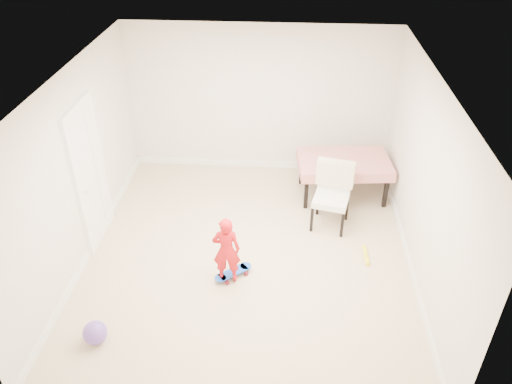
# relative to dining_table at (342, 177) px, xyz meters

# --- Properties ---
(ground) EXTENTS (5.00, 5.00, 0.00)m
(ground) POSITION_rel_dining_table_xyz_m (-1.43, -1.67, -0.34)
(ground) COLOR tan
(ground) RESTS_ON ground
(ceiling) EXTENTS (4.50, 5.00, 0.04)m
(ceiling) POSITION_rel_dining_table_xyz_m (-1.43, -1.67, 2.24)
(ceiling) COLOR white
(ceiling) RESTS_ON wall_back
(wall_back) EXTENTS (4.50, 0.04, 2.60)m
(wall_back) POSITION_rel_dining_table_xyz_m (-1.43, 0.81, 0.96)
(wall_back) COLOR beige
(wall_back) RESTS_ON ground
(wall_front) EXTENTS (4.50, 0.04, 2.60)m
(wall_front) POSITION_rel_dining_table_xyz_m (-1.43, -4.15, 0.96)
(wall_front) COLOR beige
(wall_front) RESTS_ON ground
(wall_left) EXTENTS (0.04, 5.00, 2.60)m
(wall_left) POSITION_rel_dining_table_xyz_m (-3.66, -1.67, 0.96)
(wall_left) COLOR beige
(wall_left) RESTS_ON ground
(wall_right) EXTENTS (0.04, 5.00, 2.60)m
(wall_right) POSITION_rel_dining_table_xyz_m (0.80, -1.67, 0.96)
(wall_right) COLOR beige
(wall_right) RESTS_ON ground
(door) EXTENTS (0.11, 0.94, 2.11)m
(door) POSITION_rel_dining_table_xyz_m (-3.65, -1.37, 0.68)
(door) COLOR white
(door) RESTS_ON ground
(baseboard_back) EXTENTS (4.50, 0.02, 0.12)m
(baseboard_back) POSITION_rel_dining_table_xyz_m (-1.43, 0.82, -0.28)
(baseboard_back) COLOR white
(baseboard_back) RESTS_ON ground
(baseboard_left) EXTENTS (0.02, 5.00, 0.12)m
(baseboard_left) POSITION_rel_dining_table_xyz_m (-3.67, -1.67, -0.28)
(baseboard_left) COLOR white
(baseboard_left) RESTS_ON ground
(baseboard_right) EXTENTS (0.02, 5.00, 0.12)m
(baseboard_right) POSITION_rel_dining_table_xyz_m (0.81, -1.67, -0.28)
(baseboard_right) COLOR white
(baseboard_right) RESTS_ON ground
(dining_table) EXTENTS (1.54, 1.06, 0.68)m
(dining_table) POSITION_rel_dining_table_xyz_m (0.00, 0.00, 0.00)
(dining_table) COLOR red
(dining_table) RESTS_ON ground
(dining_chair) EXTENTS (0.69, 0.75, 1.02)m
(dining_chair) POSITION_rel_dining_table_xyz_m (-0.24, -0.87, 0.17)
(dining_chair) COLOR beige
(dining_chair) RESTS_ON ground
(skateboard) EXTENTS (0.56, 0.51, 0.08)m
(skateboard) POSITION_rel_dining_table_xyz_m (-1.59, -2.12, -0.30)
(skateboard) COLOR blue
(skateboard) RESTS_ON ground
(child) EXTENTS (0.37, 0.26, 0.99)m
(child) POSITION_rel_dining_table_xyz_m (-1.65, -2.20, 0.15)
(child) COLOR red
(child) RESTS_ON ground
(balloon) EXTENTS (0.28, 0.28, 0.28)m
(balloon) POSITION_rel_dining_table_xyz_m (-3.06, -3.32, -0.20)
(balloon) COLOR #6948AD
(balloon) RESTS_ON ground
(foam_toy) EXTENTS (0.07, 0.40, 0.06)m
(foam_toy) POSITION_rel_dining_table_xyz_m (0.24, -1.59, -0.31)
(foam_toy) COLOR yellow
(foam_toy) RESTS_ON ground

